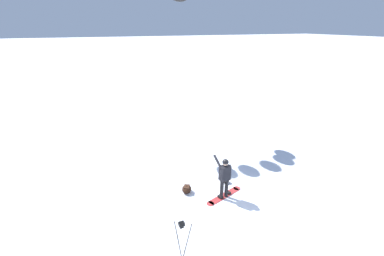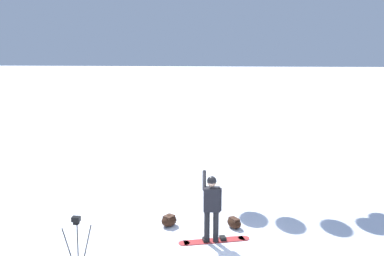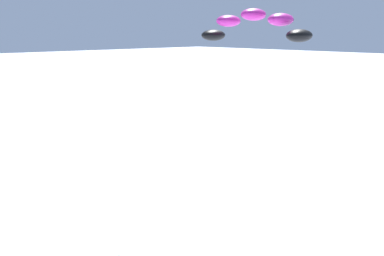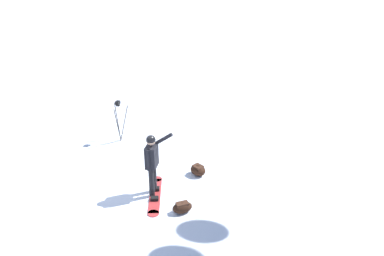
{
  "view_description": "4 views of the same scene",
  "coord_description": "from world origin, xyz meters",
  "px_view_note": "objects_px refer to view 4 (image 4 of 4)",
  "views": [
    {
      "loc": [
        6.74,
        -4.38,
        6.35
      ],
      "look_at": [
        -2.3,
        -0.68,
        2.47
      ],
      "focal_mm": 24.44,
      "sensor_mm": 36.0,
      "label": 1
    },
    {
      "loc": [
        9.16,
        0.82,
        4.62
      ],
      "look_at": [
        -2.4,
        -0.68,
        2.58
      ],
      "focal_mm": 39.71,
      "sensor_mm": 36.0,
      "label": 2
    },
    {
      "loc": [
        3.58,
        7.81,
        7.79
      ],
      "look_at": [
        -4.48,
        -0.77,
        4.74
      ],
      "focal_mm": 34.4,
      "sensor_mm": 36.0,
      "label": 3
    },
    {
      "loc": [
        -4.14,
        7.94,
        5.94
      ],
      "look_at": [
        -1.57,
        -0.65,
        1.72
      ],
      "focal_mm": 36.7,
      "sensor_mm": 36.0,
      "label": 4
    }
  ],
  "objects_px": {
    "snowboarder": "(152,159)",
    "snowboard": "(155,195)",
    "camera_tripod": "(119,113)",
    "gear_bag_large": "(198,170)",
    "gear_bag_small": "(182,207)"
  },
  "relations": [
    {
      "from": "snowboard",
      "to": "gear_bag_small",
      "type": "relative_size",
      "value": 3.05
    },
    {
      "from": "snowboarder",
      "to": "snowboard",
      "type": "height_order",
      "value": "snowboarder"
    },
    {
      "from": "snowboarder",
      "to": "camera_tripod",
      "type": "xyz_separation_m",
      "value": [
        2.19,
        -2.55,
        -0.04
      ]
    },
    {
      "from": "snowboarder",
      "to": "camera_tripod",
      "type": "bearing_deg",
      "value": -49.37
    },
    {
      "from": "snowboarder",
      "to": "snowboard",
      "type": "bearing_deg",
      "value": 133.79
    },
    {
      "from": "snowboard",
      "to": "camera_tripod",
      "type": "relative_size",
      "value": 1.24
    },
    {
      "from": "snowboard",
      "to": "camera_tripod",
      "type": "bearing_deg",
      "value": -49.28
    },
    {
      "from": "snowboard",
      "to": "snowboarder",
      "type": "bearing_deg",
      "value": -46.21
    },
    {
      "from": "gear_bag_large",
      "to": "camera_tripod",
      "type": "distance_m",
      "value": 3.42
    },
    {
      "from": "snowboarder",
      "to": "snowboard",
      "type": "distance_m",
      "value": 1.02
    },
    {
      "from": "gear_bag_large",
      "to": "camera_tripod",
      "type": "bearing_deg",
      "value": -23.47
    },
    {
      "from": "snowboarder",
      "to": "gear_bag_large",
      "type": "relative_size",
      "value": 2.95
    },
    {
      "from": "snowboard",
      "to": "gear_bag_small",
      "type": "height_order",
      "value": "gear_bag_small"
    },
    {
      "from": "gear_bag_large",
      "to": "gear_bag_small",
      "type": "distance_m",
      "value": 1.76
    },
    {
      "from": "gear_bag_large",
      "to": "gear_bag_small",
      "type": "height_order",
      "value": "gear_bag_large"
    }
  ]
}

